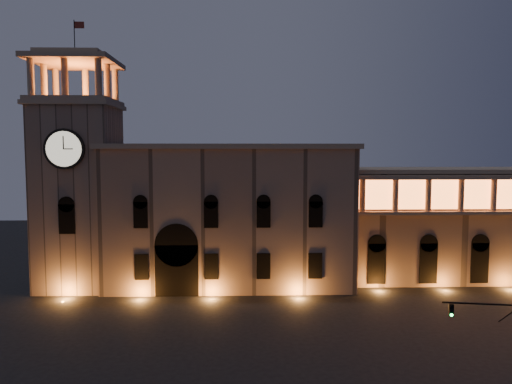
% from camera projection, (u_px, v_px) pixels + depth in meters
% --- Properties ---
extents(ground, '(160.00, 160.00, 0.00)m').
position_uv_depth(ground, '(248.00, 351.00, 41.91)').
color(ground, black).
rests_on(ground, ground).
extents(government_building, '(30.80, 12.80, 17.60)m').
position_uv_depth(government_building, '(229.00, 214.00, 62.96)').
color(government_building, '#866A57').
rests_on(government_building, ground).
extents(clock_tower, '(9.80, 9.80, 32.40)m').
position_uv_depth(clock_tower, '(79.00, 186.00, 61.17)').
color(clock_tower, '#866A57').
rests_on(clock_tower, ground).
extents(colonnade_wing, '(40.60, 11.50, 14.50)m').
position_uv_depth(colonnade_wing, '(487.00, 222.00, 66.04)').
color(colonnade_wing, '#806552').
rests_on(colonnade_wing, ground).
extents(traffic_light, '(5.34, 1.22, 7.42)m').
position_uv_depth(traffic_light, '(507.00, 346.00, 33.12)').
color(traffic_light, black).
rests_on(traffic_light, ground).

